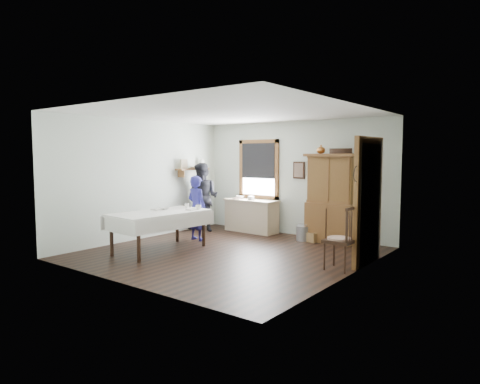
# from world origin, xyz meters

# --- Properties ---
(room) EXTENTS (5.01, 5.01, 2.70)m
(room) POSITION_xyz_m (0.00, 0.00, 1.35)
(room) COLOR black
(room) RESTS_ON ground
(window) EXTENTS (1.18, 0.07, 1.48)m
(window) POSITION_xyz_m (-1.00, 2.46, 1.62)
(window) COLOR white
(window) RESTS_ON room
(doorway) EXTENTS (0.09, 1.14, 2.22)m
(doorway) POSITION_xyz_m (2.46, 0.85, 1.16)
(doorway) COLOR #493C34
(doorway) RESTS_ON room
(wall_shelf) EXTENTS (0.24, 1.00, 0.44)m
(wall_shelf) POSITION_xyz_m (-2.37, 1.54, 1.57)
(wall_shelf) COLOR brown
(wall_shelf) RESTS_ON room
(framed_picture) EXTENTS (0.30, 0.04, 0.40)m
(framed_picture) POSITION_xyz_m (0.15, 2.46, 1.55)
(framed_picture) COLOR #301C11
(framed_picture) RESTS_ON room
(rug_beater) EXTENTS (0.01, 0.27, 0.27)m
(rug_beater) POSITION_xyz_m (2.45, 0.30, 1.72)
(rug_beater) COLOR black
(rug_beater) RESTS_ON room
(work_counter) EXTENTS (1.43, 0.60, 0.80)m
(work_counter) POSITION_xyz_m (-1.01, 2.17, 0.40)
(work_counter) COLOR tan
(work_counter) RESTS_ON room
(china_hutch) EXTENTS (1.15, 0.58, 1.93)m
(china_hutch) POSITION_xyz_m (1.13, 2.18, 0.97)
(china_hutch) COLOR brown
(china_hutch) RESTS_ON room
(dining_table) EXTENTS (1.19, 2.04, 0.78)m
(dining_table) POSITION_xyz_m (-1.21, -0.67, 0.39)
(dining_table) COLOR white
(dining_table) RESTS_ON room
(spindle_chair) EXTENTS (0.50, 0.50, 1.07)m
(spindle_chair) POSITION_xyz_m (2.22, 0.19, 0.53)
(spindle_chair) COLOR #301C11
(spindle_chair) RESTS_ON room
(pail) EXTENTS (0.36, 0.36, 0.33)m
(pail) POSITION_xyz_m (0.56, 1.97, 0.16)
(pail) COLOR #93969B
(pail) RESTS_ON room
(wicker_basket) EXTENTS (0.40, 0.33, 0.21)m
(wicker_basket) POSITION_xyz_m (0.76, 1.99, 0.10)
(wicker_basket) COLOR olive
(wicker_basket) RESTS_ON room
(woman_blue) EXTENTS (0.52, 0.37, 1.34)m
(woman_blue) POSITION_xyz_m (-1.36, 0.57, 0.67)
(woman_blue) COLOR navy
(woman_blue) RESTS_ON room
(figure_dark) EXTENTS (0.89, 0.77, 1.58)m
(figure_dark) POSITION_xyz_m (-2.02, 1.51, 0.79)
(figure_dark) COLOR black
(figure_dark) RESTS_ON room
(table_cup_a) EXTENTS (0.15, 0.15, 0.09)m
(table_cup_a) POSITION_xyz_m (-0.86, 0.08, 0.83)
(table_cup_a) COLOR white
(table_cup_a) RESTS_ON dining_table
(table_cup_b) EXTENTS (0.11, 0.11, 0.10)m
(table_cup_b) POSITION_xyz_m (-1.20, 0.09, 0.83)
(table_cup_b) COLOR white
(table_cup_b) RESTS_ON dining_table
(table_bowl) EXTENTS (0.21, 0.21, 0.05)m
(table_bowl) POSITION_xyz_m (-1.40, -0.38, 0.81)
(table_bowl) COLOR white
(table_bowl) RESTS_ON dining_table
(counter_book) EXTENTS (0.21, 0.25, 0.02)m
(counter_book) POSITION_xyz_m (-1.50, 2.09, 0.81)
(counter_book) COLOR #745B4D
(counter_book) RESTS_ON work_counter
(counter_bowl) EXTENTS (0.26, 0.26, 0.07)m
(counter_bowl) POSITION_xyz_m (-1.43, 2.25, 0.84)
(counter_bowl) COLOR white
(counter_bowl) RESTS_ON work_counter
(shelf_bowl) EXTENTS (0.22, 0.22, 0.05)m
(shelf_bowl) POSITION_xyz_m (-2.37, 1.55, 1.60)
(shelf_bowl) COLOR white
(shelf_bowl) RESTS_ON wall_shelf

